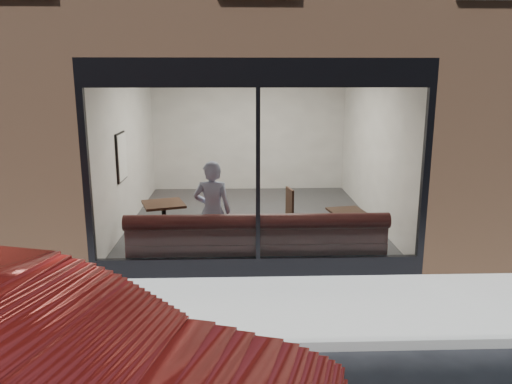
{
  "coord_description": "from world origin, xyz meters",
  "views": [
    {
      "loc": [
        -0.28,
        -5.0,
        2.96
      ],
      "look_at": [
        -0.02,
        2.4,
        1.23
      ],
      "focal_mm": 35.0,
      "sensor_mm": 36.0,
      "label": 1
    }
  ],
  "objects_px": {
    "banquette": "(257,253)",
    "cafe_table_left": "(163,204)",
    "cafe_chair_right": "(280,226)",
    "person": "(212,211)",
    "cafe_table_right": "(347,212)"
  },
  "relations": [
    {
      "from": "person",
      "to": "cafe_chair_right",
      "type": "xyz_separation_m",
      "value": [
        1.18,
        1.06,
        -0.59
      ]
    },
    {
      "from": "cafe_table_left",
      "to": "cafe_chair_right",
      "type": "xyz_separation_m",
      "value": [
        2.09,
        0.22,
        -0.5
      ]
    },
    {
      "from": "person",
      "to": "cafe_chair_right",
      "type": "distance_m",
      "value": 1.69
    },
    {
      "from": "cafe_table_left",
      "to": "cafe_chair_right",
      "type": "distance_m",
      "value": 2.16
    },
    {
      "from": "person",
      "to": "cafe_table_right",
      "type": "bearing_deg",
      "value": -169.28
    },
    {
      "from": "cafe_chair_right",
      "to": "banquette",
      "type": "bearing_deg",
      "value": 59.48
    },
    {
      "from": "cafe_table_left",
      "to": "cafe_table_right",
      "type": "bearing_deg",
      "value": -10.96
    },
    {
      "from": "banquette",
      "to": "cafe_table_left",
      "type": "distance_m",
      "value": 2.05
    },
    {
      "from": "cafe_table_left",
      "to": "person",
      "type": "bearing_deg",
      "value": -42.75
    },
    {
      "from": "banquette",
      "to": "person",
      "type": "xyz_separation_m",
      "value": [
        -0.7,
        0.32,
        0.6
      ]
    },
    {
      "from": "cafe_table_right",
      "to": "person",
      "type": "bearing_deg",
      "value": -174.04
    },
    {
      "from": "cafe_table_left",
      "to": "cafe_chair_right",
      "type": "relative_size",
      "value": 1.75
    },
    {
      "from": "banquette",
      "to": "cafe_table_right",
      "type": "distance_m",
      "value": 1.71
    },
    {
      "from": "banquette",
      "to": "cafe_chair_right",
      "type": "xyz_separation_m",
      "value": [
        0.47,
        1.38,
        0.01
      ]
    },
    {
      "from": "cafe_table_left",
      "to": "cafe_table_right",
      "type": "xyz_separation_m",
      "value": [
        3.15,
        -0.61,
        0.0
      ]
    }
  ]
}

